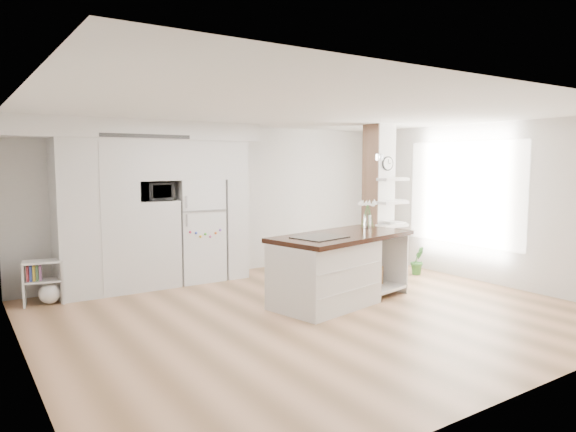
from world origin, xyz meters
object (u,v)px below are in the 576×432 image
object	(u,v)px
kitchen_island	(330,269)
floor_plant_a	(417,261)
refrigerator	(197,230)
bookshelf	(46,285)

from	to	relation	value
kitchen_island	floor_plant_a	bearing A→B (deg)	3.21
kitchen_island	refrigerator	bearing A→B (deg)	99.23
kitchen_island	floor_plant_a	world-z (taller)	kitchen_island
refrigerator	kitchen_island	distance (m)	2.68
floor_plant_a	kitchen_island	bearing A→B (deg)	-164.93
refrigerator	floor_plant_a	xyz separation A→B (m)	(3.52, -1.79, -0.62)
kitchen_island	bookshelf	distance (m)	4.11
bookshelf	floor_plant_a	world-z (taller)	bookshelf
refrigerator	bookshelf	bearing A→B (deg)	-175.62
kitchen_island	bookshelf	xyz separation A→B (m)	(-3.41, 2.29, -0.23)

